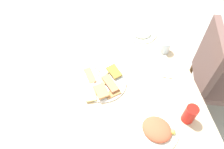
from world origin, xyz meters
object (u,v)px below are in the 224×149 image
object	(u,v)px
dining_table	(117,80)
salad_plate_greens	(157,130)
salad_plate_rice	(141,31)
paper_napkin	(165,67)
fork	(162,67)
pide_platter	(103,82)
soda_can	(190,114)
spoon	(168,66)
drinking_glass	(165,47)
dining_chair	(216,74)

from	to	relation	value
dining_table	salad_plate_greens	world-z (taller)	salad_plate_greens
salad_plate_rice	paper_napkin	xyz separation A→B (m)	(0.35, 0.08, -0.02)
fork	salad_plate_greens	bearing A→B (deg)	-10.13
pide_platter	salad_plate_greens	distance (m)	0.43
salad_plate_rice	soda_can	world-z (taller)	soda_can
paper_napkin	spoon	size ratio (longest dim) A/B	0.63
drinking_glass	fork	xyz separation A→B (m)	(0.14, -0.05, -0.04)
dining_chair	soda_can	xyz separation A→B (m)	(0.42, -0.46, 0.28)
fork	salad_plate_rice	bearing A→B (deg)	-159.24
drinking_glass	spoon	xyz separation A→B (m)	(0.14, -0.02, -0.04)
fork	spoon	size ratio (longest dim) A/B	0.88
salad_plate_rice	drinking_glass	size ratio (longest dim) A/B	2.72
pide_platter	spoon	size ratio (longest dim) A/B	1.54
soda_can	paper_napkin	world-z (taller)	soda_can
pide_platter	drinking_glass	bearing A→B (deg)	114.36
dining_chair	spoon	world-z (taller)	dining_chair
drinking_glass	salad_plate_rice	bearing A→B (deg)	-150.62
paper_napkin	spoon	world-z (taller)	spoon
pide_platter	drinking_glass	size ratio (longest dim) A/B	3.41
salad_plate_greens	fork	distance (m)	0.45
salad_plate_greens	paper_napkin	size ratio (longest dim) A/B	1.99
dining_chair	paper_napkin	size ratio (longest dim) A/B	7.52
dining_chair	spoon	distance (m)	0.51
salad_plate_greens	paper_napkin	bearing A→B (deg)	156.89
soda_can	paper_napkin	bearing A→B (deg)	-178.79
pide_platter	dining_table	bearing A→B (deg)	119.91
soda_can	dining_table	bearing A→B (deg)	-138.69
dining_table	drinking_glass	distance (m)	0.40
dining_table	drinking_glass	bearing A→B (deg)	112.63
salad_plate_rice	drinking_glass	distance (m)	0.23
salad_plate_greens	salad_plate_rice	xyz separation A→B (m)	(-0.76, 0.10, -0.00)
dining_table	dining_chair	xyz separation A→B (m)	(-0.05, 0.79, -0.15)
salad_plate_rice	spoon	bearing A→B (deg)	15.56
pide_platter	soda_can	xyz separation A→B (m)	(0.31, 0.43, 0.05)
drinking_glass	spoon	bearing A→B (deg)	-7.27
dining_table	spoon	bearing A→B (deg)	90.91
soda_can	fork	xyz separation A→B (m)	(-0.38, -0.03, -0.06)
pide_platter	soda_can	size ratio (longest dim) A/B	2.38
dining_table	paper_napkin	xyz separation A→B (m)	(-0.01, 0.32, 0.07)
paper_napkin	fork	distance (m)	0.02
dining_table	pide_platter	xyz separation A→B (m)	(0.06, -0.10, 0.08)
drinking_glass	spoon	size ratio (longest dim) A/B	0.45
salad_plate_rice	paper_napkin	size ratio (longest dim) A/B	1.95
spoon	salad_plate_greens	bearing A→B (deg)	-18.59
salad_plate_greens	salad_plate_rice	size ratio (longest dim) A/B	1.02
pide_platter	soda_can	bearing A→B (deg)	54.11
drinking_glass	paper_napkin	bearing A→B (deg)	-14.24
salad_plate_greens	pide_platter	bearing A→B (deg)	-145.31
dining_chair	salad_plate_greens	xyz separation A→B (m)	(0.46, -0.65, 0.24)
salad_plate_greens	fork	xyz separation A→B (m)	(-0.42, 0.16, -0.01)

